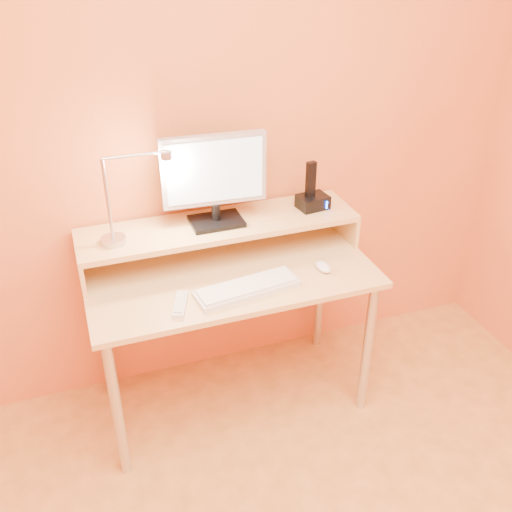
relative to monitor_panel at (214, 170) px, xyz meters
name	(u,v)px	position (x,y,z in m)	size (l,w,h in m)	color
wall_back	(205,126)	(0.01, 0.16, 0.13)	(3.00, 0.04, 2.50)	#E67C4C
desk_leg_fl	(117,410)	(-0.54, -0.41, -0.77)	(0.04, 0.04, 0.69)	silver
desk_leg_fr	(367,349)	(0.56, -0.41, -0.77)	(0.04, 0.04, 0.69)	silver
desk_leg_bl	(102,334)	(-0.54, 0.09, -0.77)	(0.04, 0.04, 0.69)	silver
desk_leg_br	(320,290)	(0.56, 0.09, -0.77)	(0.04, 0.04, 0.69)	silver
desk_lower	(231,275)	(0.01, -0.16, -0.41)	(1.20, 0.60, 0.03)	tan
shelf_riser_left	(80,265)	(-0.58, -0.01, -0.33)	(0.02, 0.30, 0.14)	tan
shelf_riser_right	(342,221)	(0.60, -0.01, -0.33)	(0.02, 0.30, 0.14)	tan
desk_shelf	(219,225)	(0.01, -0.01, -0.25)	(1.20, 0.30, 0.03)	tan
monitor_foot	(216,221)	(0.00, -0.01, -0.23)	(0.22, 0.16, 0.02)	black
monitor_neck	(216,212)	(0.00, -0.01, -0.19)	(0.04, 0.04, 0.07)	black
monitor_panel	(214,170)	(0.00, 0.00, 0.00)	(0.44, 0.04, 0.30)	#AFAFB8
monitor_back	(212,168)	(0.00, 0.02, 0.00)	(0.39, 0.01, 0.25)	black
monitor_screen	(215,172)	(0.00, -0.02, 0.00)	(0.40, 0.00, 0.26)	#CDEDFB
lamp_base	(113,240)	(-0.44, -0.04, -0.23)	(0.10, 0.10, 0.03)	silver
lamp_post	(108,200)	(-0.44, -0.04, -0.05)	(0.01, 0.01, 0.33)	silver
lamp_arm	(134,155)	(-0.32, -0.04, 0.12)	(0.01, 0.01, 0.24)	silver
lamp_head	(166,155)	(-0.20, -0.04, 0.10)	(0.04, 0.04, 0.03)	silver
lamp_bulb	(167,159)	(-0.20, -0.04, 0.09)	(0.03, 0.03, 0.00)	#FFEAC6
phone_dock	(313,202)	(0.45, -0.01, -0.21)	(0.13, 0.10, 0.06)	black
phone_handset	(311,179)	(0.43, -0.01, -0.10)	(0.04, 0.03, 0.16)	black
phone_led	(327,205)	(0.49, -0.06, -0.21)	(0.01, 0.00, 0.04)	blue
keyboard	(247,289)	(0.03, -0.32, -0.39)	(0.42, 0.13, 0.02)	silver
mouse	(323,267)	(0.39, -0.27, -0.38)	(0.05, 0.09, 0.03)	white
remote_control	(180,304)	(-0.24, -0.33, -0.39)	(0.04, 0.16, 0.02)	silver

